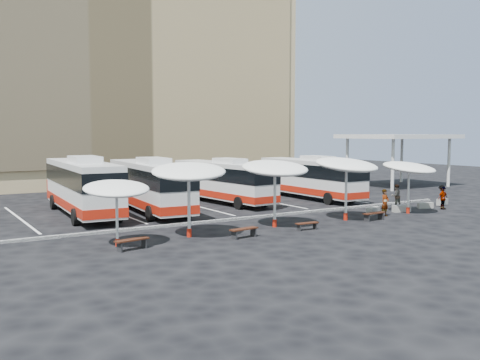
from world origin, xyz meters
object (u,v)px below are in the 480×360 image
wood_bench_0 (132,242)px  wood_bench_2 (307,224)px  sunshade_3 (346,165)px  conc_bench_2 (425,205)px  bus_2 (223,180)px  passenger_0 (385,203)px  sunshade_4 (409,168)px  conc_bench_1 (401,208)px  bus_0 (82,185)px  conc_bench_0 (373,211)px  passenger_2 (443,198)px  bus_1 (149,184)px  sunshade_2 (275,168)px  bus_3 (310,177)px  sunshade_0 (116,189)px  sunshade_1 (189,172)px  wood_bench_1 (244,231)px  conc_bench_3 (442,202)px  wood_bench_3 (374,214)px  passenger_1 (396,196)px  passenger_3 (442,196)px

wood_bench_0 → wood_bench_2: 9.97m
sunshade_3 → conc_bench_2: bearing=6.1°
bus_2 → passenger_0: 12.55m
sunshade_3 → sunshade_4: size_ratio=1.07×
wood_bench_2 → conc_bench_1: bearing=11.3°
bus_0 → conc_bench_0: 19.12m
bus_0 → sunshade_3: bearing=-35.9°
sunshade_4 → passenger_2: (3.52, -0.03, -2.24)m
sunshade_3 → conc_bench_1: bearing=6.0°
bus_1 → bus_2: 6.71m
sunshade_3 → conc_bench_2: sunshade_3 is taller
sunshade_2 → passenger_0: (8.25, -0.55, -2.46)m
bus_3 → conc_bench_1: size_ratio=8.92×
bus_0 → sunshade_3: 16.97m
sunshade_0 → passenger_0: bearing=-0.6°
sunshade_1 → wood_bench_1: bearing=-36.1°
sunshade_3 → bus_1: bearing=132.3°
conc_bench_2 → conc_bench_1: bearing=-173.5°
passenger_2 → sunshade_1: bearing=177.6°
bus_2 → conc_bench_3: size_ratio=8.86×
sunshade_4 → bus_1: bearing=145.6°
conc_bench_2 → passenger_2: 1.31m
sunshade_0 → sunshade_3: sunshade_3 is taller
bus_2 → wood_bench_2: bearing=-102.9°
wood_bench_3 → conc_bench_3: 9.94m
sunshade_3 → conc_bench_3: 11.56m
bus_0 → conc_bench_2: bearing=-21.1°
conc_bench_2 → wood_bench_1: bearing=-172.1°
sunshade_2 → sunshade_0: bearing=-177.8°
bus_3 → sunshade_4: bearing=-87.1°
passenger_1 → conc_bench_1: bearing=60.0°
bus_3 → passenger_3: size_ratio=7.22×
sunshade_4 → wood_bench_2: size_ratio=2.83×
sunshade_4 → conc_bench_1: (0.16, 0.69, -2.80)m
sunshade_0 → wood_bench_2: (10.28, -1.35, -2.41)m
sunshade_2 → wood_bench_3: 7.25m
passenger_3 → passenger_1: bearing=-35.3°
wood_bench_3 → bus_3: bearing=70.9°
conc_bench_3 → passenger_1: passenger_1 is taller
passenger_3 → conc_bench_3: bearing=-160.2°
wood_bench_3 → passenger_0: size_ratio=0.93×
wood_bench_1 → passenger_2: (17.24, 1.27, 0.41)m
bus_0 → passenger_1: bearing=-19.3°
wood_bench_3 → conc_bench_2: wood_bench_3 is taller
bus_0 → conc_bench_3: bus_0 is taller
wood_bench_0 → passenger_3: (24.40, 2.07, 0.39)m
conc_bench_3 → sunshade_0: bearing=-176.7°
wood_bench_2 → conc_bench_0: 7.68m
wood_bench_0 → passenger_2: (23.08, 0.95, 0.41)m
conc_bench_3 → conc_bench_0: bearing=-175.6°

